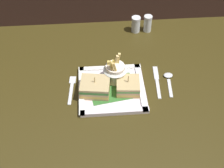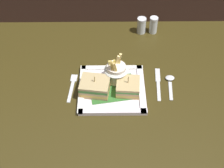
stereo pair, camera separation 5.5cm
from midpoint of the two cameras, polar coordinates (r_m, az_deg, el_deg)
The scene contains 10 objects.
dining_table at distance 1.30m, azimuth 1.30°, elevation -5.00°, with size 1.38×0.89×0.74m.
square_plate at distance 1.21m, azimuth 1.20°, elevation -0.94°, with size 0.24×0.24×0.02m.
sandwich_half_left at distance 1.18m, azimuth -1.64°, elevation -0.55°, with size 0.11×0.10×0.07m.
sandwich_half_right at distance 1.19m, azimuth 4.10°, elevation -0.61°, with size 0.09×0.09×0.07m.
fries_cup at distance 1.21m, azimuth 2.02°, elevation 2.37°, with size 0.09×0.09×0.12m.
fork at distance 1.23m, azimuth -5.65°, elevation -0.40°, with size 0.03×0.14×0.00m.
knife at distance 1.26m, azimuth 9.23°, elevation 0.22°, with size 0.03×0.17×0.00m.
spoon at distance 1.27m, azimuth 11.24°, elevation 0.46°, with size 0.04×0.12×0.01m.
salt_shaker at distance 1.47m, azimuth 6.19°, elevation 9.88°, with size 0.04×0.04×0.07m.
pepper_shaker at distance 1.47m, azimuth 8.24°, elevation 9.90°, with size 0.04×0.04×0.08m.
Camera 2 is at (-0.01, -0.82, 1.63)m, focal length 52.83 mm.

